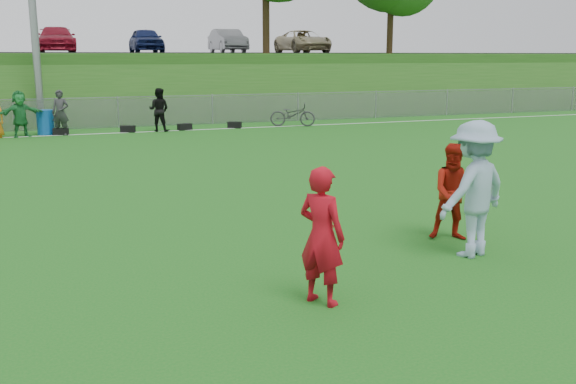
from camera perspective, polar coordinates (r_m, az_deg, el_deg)
name	(u,v)px	position (r m, az deg, el deg)	size (l,w,h in m)	color
ground	(283,285)	(8.44, -0.48, -8.30)	(120.00, 120.00, 0.00)	#156418
sideline_far	(124,133)	(25.75, -14.33, 5.13)	(60.00, 0.10, 0.01)	white
fence	(118,112)	(27.67, -14.86, 6.90)	(58.00, 0.06, 1.30)	gray
berm	(97,81)	(38.56, -16.62, 9.41)	(120.00, 18.00, 3.00)	#225618
parking_lot	(93,54)	(40.53, -16.97, 11.69)	(120.00, 12.00, 0.10)	black
car_row	(72,40)	(39.48, -18.67, 12.71)	(32.04, 5.18, 1.44)	silver
spectator_row	(41,113)	(25.53, -21.09, 6.55)	(8.18, 1.02, 1.69)	#AC200B
gear_bags	(154,128)	(25.99, -11.81, 5.59)	(7.38, 0.52, 0.26)	black
player_red_left	(322,236)	(7.63, 3.01, -3.91)	(0.61, 0.40, 1.68)	#B20C19
player_red_center	(455,192)	(10.64, 14.60, -0.02)	(0.76, 0.59, 1.57)	#A6170B
player_blue	(473,189)	(9.81, 16.16, 0.25)	(1.31, 0.75, 2.02)	#8DA9C3
frisbee	(478,177)	(12.17, 16.54, 1.29)	(0.24, 0.24, 0.02)	white
recycling_bin	(45,122)	(26.05, -20.76, 5.82)	(0.62, 0.62, 0.93)	#0E4D9F
bicycle	(293,114)	(27.25, 0.42, 6.91)	(0.66, 1.89, 0.99)	#2D2D2F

